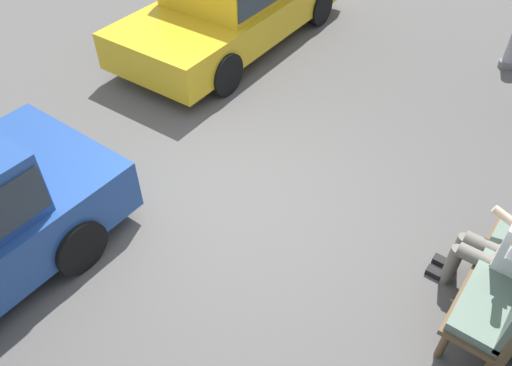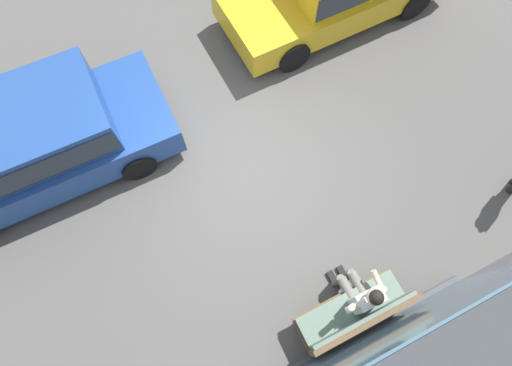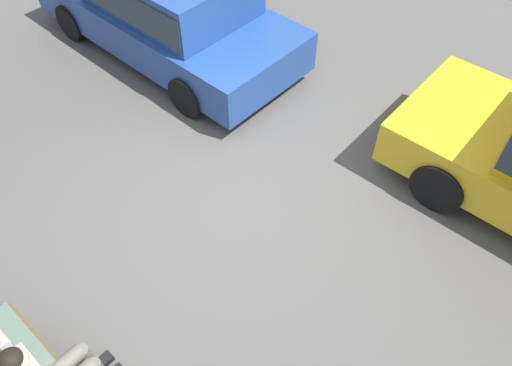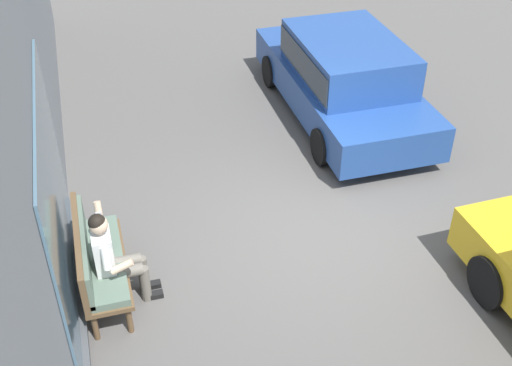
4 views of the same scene
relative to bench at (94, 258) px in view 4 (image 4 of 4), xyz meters
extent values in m
plane|color=#565451|center=(0.38, -2.90, -0.58)|extent=(60.00, 60.00, 0.00)
cube|color=gray|center=(0.38, 0.50, 2.40)|extent=(18.00, 0.40, 5.96)
cube|color=slate|center=(0.00, 0.28, 0.87)|extent=(3.40, 0.03, 2.50)
cube|color=#494C4F|center=(0.00, 0.25, -0.40)|extent=(3.60, 0.12, 0.10)
cylinder|color=brown|center=(0.74, 0.10, -0.38)|extent=(0.07, 0.07, 0.40)
cylinder|color=brown|center=(-0.74, 0.10, -0.38)|extent=(0.07, 0.07, 0.40)
cylinder|color=brown|center=(0.74, -0.29, -0.38)|extent=(0.07, 0.07, 0.40)
cylinder|color=brown|center=(-0.74, -0.29, -0.38)|extent=(0.07, 0.07, 0.40)
cube|color=brown|center=(0.00, -0.09, -0.15)|extent=(1.64, 0.55, 0.06)
cube|color=slate|center=(0.00, -0.09, -0.07)|extent=(1.58, 0.49, 0.10)
cube|color=brown|center=(0.00, 0.14, 0.15)|extent=(1.64, 0.07, 0.55)
cube|color=slate|center=(0.00, 0.08, 0.15)|extent=(1.58, 0.06, 0.47)
cylinder|color=#6B665B|center=(-0.09, -0.33, -0.07)|extent=(0.15, 0.42, 0.15)
cylinder|color=#6B665B|center=(-0.09, -0.54, -0.33)|extent=(0.12, 0.12, 0.51)
cube|color=black|center=(-0.09, -0.62, -0.55)|extent=(0.10, 0.24, 0.07)
cylinder|color=#6B665B|center=(-0.27, -0.33, -0.07)|extent=(0.15, 0.42, 0.15)
cylinder|color=#6B665B|center=(-0.27, -0.54, -0.33)|extent=(0.12, 0.12, 0.51)
cube|color=black|center=(-0.27, -0.62, -0.55)|extent=(0.10, 0.24, 0.07)
cube|color=#6B665B|center=(-0.18, -0.12, -0.07)|extent=(0.34, 0.24, 0.14)
cube|color=silver|center=(-0.18, -0.12, 0.21)|extent=(0.38, 0.22, 0.56)
sphere|color=beige|center=(-0.18, -0.12, 0.63)|extent=(0.22, 0.22, 0.22)
sphere|color=black|center=(-0.18, -0.11, 0.66)|extent=(0.20, 0.20, 0.20)
cylinder|color=silver|center=(-0.42, -0.14, 0.32)|extent=(0.20, 0.10, 0.28)
cylinder|color=beige|center=(-0.47, -0.30, 0.20)|extent=(0.08, 0.27, 0.17)
cylinder|color=silver|center=(0.06, -0.12, 0.39)|extent=(0.25, 0.10, 0.22)
cylinder|color=beige|center=(0.13, -0.14, 0.58)|extent=(0.16, 0.08, 0.25)
cube|color=silver|center=(-0.04, -0.14, 0.62)|extent=(0.02, 0.07, 0.15)
cylinder|color=black|center=(-1.45, -4.53, -0.25)|extent=(0.66, 0.20, 0.66)
cube|color=#23478E|center=(3.37, -4.56, -0.05)|extent=(4.53, 1.84, 0.61)
cube|color=#23478E|center=(3.19, -4.56, 0.59)|extent=(2.36, 1.62, 0.68)
cube|color=#28333D|center=(3.19, -4.56, 0.59)|extent=(2.31, 1.66, 0.48)
cylinder|color=black|center=(4.78, -3.68, -0.28)|extent=(0.60, 0.18, 0.60)
cylinder|color=black|center=(4.78, -5.44, -0.28)|extent=(0.60, 0.18, 0.60)
cylinder|color=black|center=(1.97, -3.68, -0.28)|extent=(0.60, 0.18, 0.60)
cylinder|color=black|center=(1.97, -5.43, -0.28)|extent=(0.60, 0.18, 0.60)
camera|label=1|loc=(3.50, -0.30, 3.67)|focal=35.00mm
camera|label=2|loc=(1.42, -0.30, 5.87)|focal=28.00mm
camera|label=3|loc=(-2.40, -0.30, 4.23)|focal=35.00mm
camera|label=4|loc=(-6.02, -0.30, 5.24)|focal=45.00mm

